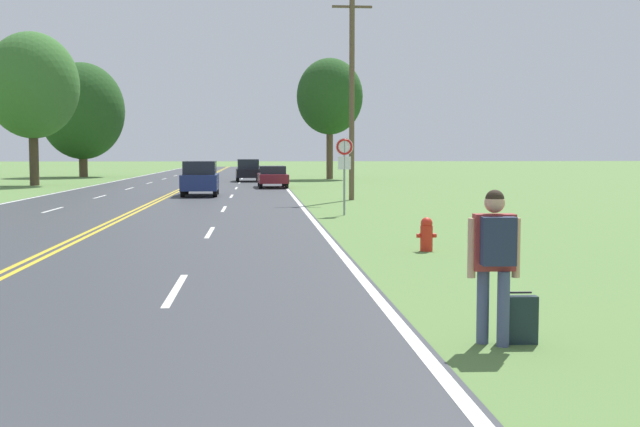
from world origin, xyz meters
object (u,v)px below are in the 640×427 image
(suitcase, at_px, (518,320))
(fire_hydrant, at_px, (426,234))
(car_dark_blue_van_approaching, at_px, (200,177))
(traffic_sign, at_px, (344,157))
(car_maroon_sedan_mid_near, at_px, (273,176))
(hitchhiker_person, at_px, (495,251))
(tree_behind_sign, at_px, (32,86))
(car_black_suv_mid_far, at_px, (248,170))
(tree_mid_treeline, at_px, (330,97))
(tree_right_cluster, at_px, (82,111))

(suitcase, bearing_deg, fire_hydrant, -3.32)
(fire_hydrant, height_order, car_dark_blue_van_approaching, car_dark_blue_van_approaching)
(traffic_sign, bearing_deg, fire_hydrant, -86.09)
(fire_hydrant, bearing_deg, car_maroon_sedan_mid_near, 94.83)
(suitcase, xyz_separation_m, fire_hydrant, (0.76, 8.44, 0.10))
(hitchhiker_person, xyz_separation_m, suitcase, (0.30, 0.07, -0.79))
(suitcase, distance_m, tree_behind_sign, 48.79)
(tree_behind_sign, bearing_deg, fire_hydrant, -63.59)
(hitchhiker_person, height_order, car_black_suv_mid_far, hitchhiker_person)
(traffic_sign, xyz_separation_m, tree_mid_treeline, (2.94, 38.10, 4.69))
(fire_hydrant, xyz_separation_m, traffic_sign, (-0.69, 10.13, 1.62))
(tree_mid_treeline, bearing_deg, fire_hydrant, -92.67)
(traffic_sign, distance_m, car_dark_blue_van_approaching, 14.14)
(traffic_sign, xyz_separation_m, tree_right_cluster, (-18.40, 45.54, 3.83))
(hitchhiker_person, height_order, fire_hydrant, hitchhiker_person)
(suitcase, height_order, traffic_sign, traffic_sign)
(hitchhiker_person, bearing_deg, car_dark_blue_van_approaching, 11.63)
(traffic_sign, bearing_deg, suitcase, -90.22)
(tree_right_cluster, bearing_deg, tree_mid_treeline, -19.22)
(hitchhiker_person, xyz_separation_m, car_maroon_sedan_mid_near, (-1.67, 40.77, -0.34))
(car_maroon_sedan_mid_near, bearing_deg, traffic_sign, 3.69)
(tree_mid_treeline, xyz_separation_m, car_black_suv_mid_far, (-6.61, -5.29, -5.80))
(hitchhiker_person, bearing_deg, car_black_suv_mid_far, 5.53)
(hitchhiker_person, bearing_deg, tree_mid_treeline, -1.48)
(tree_behind_sign, bearing_deg, traffic_sign, -56.58)
(hitchhiker_person, relative_size, car_dark_blue_van_approaching, 0.40)
(tree_behind_sign, xyz_separation_m, car_maroon_sedan_mid_near, (15.49, -4.44, -5.77))
(tree_mid_treeline, height_order, tree_right_cluster, tree_right_cluster)
(fire_hydrant, xyz_separation_m, car_maroon_sedan_mid_near, (-2.73, 32.26, 0.34))
(tree_mid_treeline, bearing_deg, car_black_suv_mid_far, -141.34)
(suitcase, relative_size, traffic_sign, 0.22)
(fire_hydrant, height_order, tree_mid_treeline, tree_mid_treeline)
(tree_behind_sign, bearing_deg, car_black_suv_mid_far, 24.30)
(tree_behind_sign, height_order, car_maroon_sedan_mid_near, tree_behind_sign)
(suitcase, relative_size, car_dark_blue_van_approaching, 0.14)
(fire_hydrant, xyz_separation_m, car_black_suv_mid_far, (-4.36, 42.95, 0.51))
(traffic_sign, xyz_separation_m, car_black_suv_mid_far, (-3.67, 32.82, -1.11))
(tree_mid_treeline, relative_size, car_black_suv_mid_far, 2.30)
(tree_mid_treeline, distance_m, car_black_suv_mid_far, 10.26)
(fire_hydrant, xyz_separation_m, tree_mid_treeline, (2.25, 48.23, 6.31))
(tree_mid_treeline, distance_m, car_dark_blue_van_approaching, 27.33)
(suitcase, distance_m, car_black_suv_mid_far, 51.52)
(car_dark_blue_van_approaching, bearing_deg, fire_hydrant, 14.54)
(car_dark_blue_van_approaching, xyz_separation_m, car_maroon_sedan_mid_near, (3.76, 9.27, -0.20))
(suitcase, distance_m, tree_right_cluster, 66.91)
(traffic_sign, height_order, car_maroon_sedan_mid_near, traffic_sign)
(traffic_sign, relative_size, tree_behind_sign, 0.26)
(tree_right_cluster, height_order, car_maroon_sedan_mid_near, tree_right_cluster)
(tree_behind_sign, height_order, car_dark_blue_van_approaching, tree_behind_sign)
(car_black_suv_mid_far, bearing_deg, car_maroon_sedan_mid_near, 6.32)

